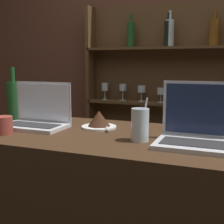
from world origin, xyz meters
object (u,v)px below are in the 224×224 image
at_px(laptop_near, 37,117).
at_px(cake_plate, 99,120).
at_px(wine_bottle_green, 14,100).
at_px(water_glass, 140,125).
at_px(laptop_far, 200,131).
at_px(coffee_cup, 3,125).

bearing_deg(laptop_near, cake_plate, 16.44).
xyz_separation_m(laptop_near, wine_bottle_green, (-0.24, 0.12, 0.06)).
bearing_deg(water_glass, laptop_far, 7.19).
xyz_separation_m(cake_plate, coffee_cup, (-0.36, -0.29, 0.00)).
height_order(cake_plate, wine_bottle_green, wine_bottle_green).
height_order(water_glass, wine_bottle_green, wine_bottle_green).
xyz_separation_m(laptop_far, cake_plate, (-0.52, 0.15, -0.02)).
height_order(laptop_near, water_glass, laptop_near).
bearing_deg(wine_bottle_green, cake_plate, -2.68).
relative_size(cake_plate, coffee_cup, 2.14).
distance_m(cake_plate, coffee_cup, 0.46).
relative_size(laptop_near, laptop_far, 1.00).
relative_size(cake_plate, water_glass, 0.97).
distance_m(laptop_near, cake_plate, 0.33).
distance_m(cake_plate, water_glass, 0.33).
distance_m(water_glass, wine_bottle_green, 0.85).
height_order(laptop_near, coffee_cup, laptop_near).
xyz_separation_m(wine_bottle_green, coffee_cup, (0.19, -0.32, -0.08)).
relative_size(laptop_far, cake_plate, 1.84).
bearing_deg(water_glass, wine_bottle_green, 165.91).
xyz_separation_m(cake_plate, water_glass, (0.27, -0.18, 0.03)).
relative_size(cake_plate, wine_bottle_green, 0.59).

